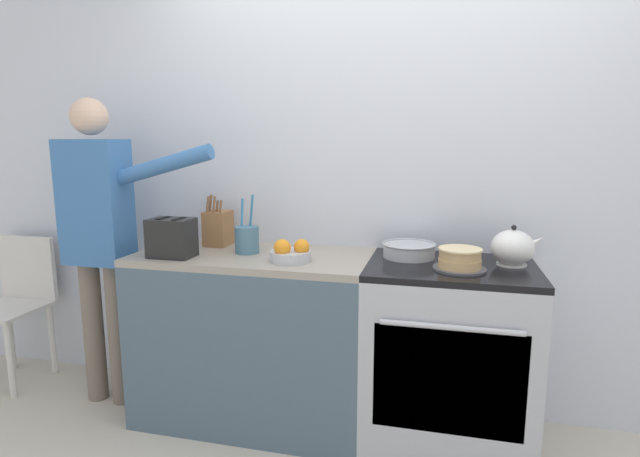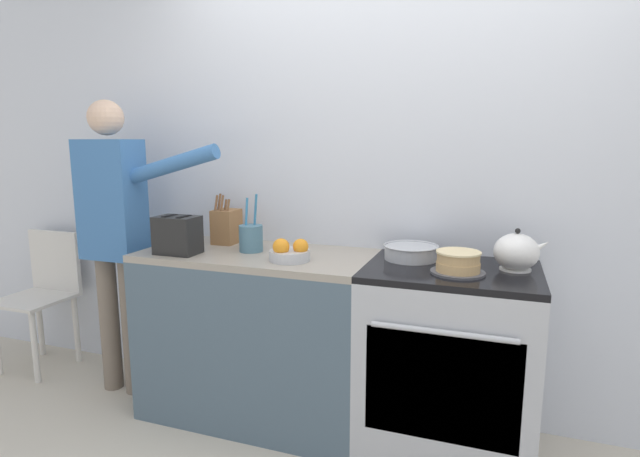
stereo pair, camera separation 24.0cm
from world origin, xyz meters
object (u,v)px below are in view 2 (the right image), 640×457
at_px(mixing_bowl, 411,252).
at_px(layer_cake, 458,263).
at_px(toaster, 178,235).
at_px(dining_chair, 45,289).
at_px(person_baker, 115,223).
at_px(knife_block, 226,226).
at_px(tea_kettle, 517,252).
at_px(stove_range, 447,361).
at_px(utensil_crock, 251,238).
at_px(fruit_bowl, 290,253).

bearing_deg(mixing_bowl, layer_cake, -39.16).
height_order(toaster, dining_chair, toaster).
bearing_deg(person_baker, layer_cake, -4.92).
xyz_separation_m(layer_cake, knife_block, (-1.27, 0.24, 0.05)).
bearing_deg(tea_kettle, toaster, -172.05).
bearing_deg(toaster, stove_range, 6.83).
bearing_deg(knife_block, dining_chair, -177.33).
relative_size(tea_kettle, mixing_bowl, 0.90).
bearing_deg(person_baker, stove_range, -2.40).
distance_m(utensil_crock, dining_chair, 1.63).
bearing_deg(knife_block, tea_kettle, -3.52).
xyz_separation_m(layer_cake, mixing_bowl, (-0.24, 0.19, -0.01)).
bearing_deg(knife_block, stove_range, -7.22).
xyz_separation_m(stove_range, mixing_bowl, (-0.20, 0.11, 0.48)).
height_order(tea_kettle, person_baker, person_baker).
relative_size(fruit_bowl, person_baker, 0.12).
bearing_deg(mixing_bowl, tea_kettle, -5.53).
height_order(mixing_bowl, toaster, toaster).
bearing_deg(fruit_bowl, person_baker, 176.17).
height_order(layer_cake, mixing_bowl, layer_cake).
bearing_deg(utensil_crock, fruit_bowl, -24.96).
relative_size(layer_cake, knife_block, 0.84).
height_order(mixing_bowl, fruit_bowl, fruit_bowl).
distance_m(knife_block, fruit_bowl, 0.57).
xyz_separation_m(layer_cake, tea_kettle, (0.24, 0.15, 0.04)).
distance_m(tea_kettle, fruit_bowl, 1.03).
bearing_deg(layer_cake, mixing_bowl, 140.84).
height_order(tea_kettle, utensil_crock, utensil_crock).
height_order(layer_cake, knife_block, knife_block).
bearing_deg(utensil_crock, dining_chair, 176.99).
distance_m(mixing_bowl, fruit_bowl, 0.58).
bearing_deg(utensil_crock, knife_block, 147.62).
relative_size(layer_cake, mixing_bowl, 0.88).
relative_size(stove_range, dining_chair, 1.02).
distance_m(utensil_crock, fruit_bowl, 0.30).
height_order(tea_kettle, fruit_bowl, tea_kettle).
bearing_deg(person_baker, knife_block, 14.51).
height_order(fruit_bowl, toaster, toaster).
bearing_deg(utensil_crock, layer_cake, -5.20).
xyz_separation_m(stove_range, fruit_bowl, (-0.74, -0.11, 0.49)).
bearing_deg(toaster, mixing_bowl, 13.40).
bearing_deg(toaster, fruit_bowl, 4.55).
height_order(mixing_bowl, dining_chair, mixing_bowl).
xyz_separation_m(knife_block, person_baker, (-0.60, -0.20, 0.02)).
relative_size(tea_kettle, fruit_bowl, 1.20).
bearing_deg(fruit_bowl, stove_range, 8.64).
height_order(stove_range, layer_cake, layer_cake).
height_order(toaster, person_baker, person_baker).
distance_m(tea_kettle, utensil_crock, 1.29).
height_order(stove_range, mixing_bowl, mixing_bowl).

